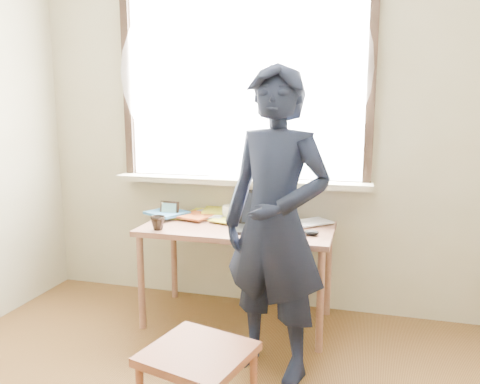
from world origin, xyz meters
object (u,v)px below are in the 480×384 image
(mug_dark, at_px, (158,223))
(person, at_px, (275,225))
(work_chair, at_px, (198,364))
(mug_white, at_px, (231,212))
(desk, at_px, (238,236))
(laptop, at_px, (264,221))

(mug_dark, height_order, person, person)
(work_chair, bearing_deg, mug_white, 100.49)
(person, bearing_deg, desk, 142.26)
(mug_white, bearing_deg, mug_dark, -132.76)
(desk, relative_size, laptop, 3.43)
(laptop, relative_size, work_chair, 0.73)
(desk, height_order, mug_white, mug_white)
(laptop, distance_m, work_chair, 1.20)
(mug_dark, bearing_deg, laptop, 16.66)
(mug_white, xyz_separation_m, mug_dark, (-0.37, -0.40, -0.01))
(desk, distance_m, laptop, 0.23)
(desk, xyz_separation_m, laptop, (0.18, -0.03, 0.13))
(work_chair, bearing_deg, laptop, 88.35)
(desk, relative_size, work_chair, 2.50)
(laptop, xyz_separation_m, mug_white, (-0.28, 0.21, -0.01))
(laptop, relative_size, person, 0.22)
(desk, bearing_deg, laptop, -9.02)
(mug_white, xyz_separation_m, person, (0.45, -0.70, 0.11))
(mug_dark, height_order, work_chair, mug_dark)
(desk, height_order, mug_dark, mug_dark)
(laptop, distance_m, person, 0.53)
(work_chair, distance_m, person, 0.83)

